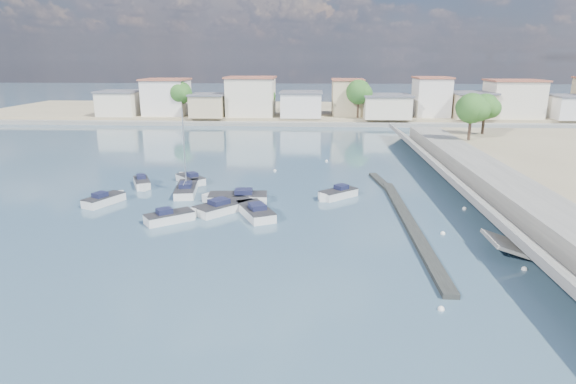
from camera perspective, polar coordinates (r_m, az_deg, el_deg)
The scene contains 17 objects.
ground at distance 70.27m, azimuth 4.03°, elevation 4.37°, with size 400.00×400.00×0.00m, color #2A4055.
seawall_walkway at distance 48.06m, azimuth 27.18°, elevation -1.58°, with size 5.00×90.00×1.80m, color slate.
breakwater at distance 44.49m, azimuth 13.46°, elevation -2.50°, with size 2.00×31.02×0.35m.
far_shore_land at distance 121.62m, azimuth 3.69°, elevation 9.48°, with size 160.00×40.00×1.40m, color gray.
far_shore_quay at distance 100.80m, azimuth 3.78°, elevation 8.03°, with size 160.00×2.50×0.80m, color slate.
far_town at distance 106.87m, azimuth 9.65°, elevation 10.73°, with size 113.01×12.80×8.35m.
shore_trees at distance 97.78m, azimuth 8.85°, elevation 11.08°, with size 74.56×38.32×7.92m.
motorboat_a at distance 43.43m, azimuth -4.00°, elevation -2.25°, with size 4.16×5.79×1.48m.
motorboat_b at distance 42.84m, azimuth -13.59°, elevation -2.92°, with size 4.28×3.77×1.48m.
motorboat_c at distance 47.56m, azimuth -6.32°, elevation -0.72°, with size 6.46×2.66×1.48m.
motorboat_d at distance 48.79m, azimuth 5.79°, elevation -0.28°, with size 4.15×3.93×1.48m.
motorboat_e at distance 49.96m, azimuth -20.78°, elevation -0.86°, with size 3.22×4.52×1.48m.
motorboat_f at distance 55.72m, azimuth -11.59°, elevation 1.49°, with size 3.98×4.15×1.48m.
motorboat_g at distance 55.11m, azimuth -16.91°, elevation 0.97°, with size 2.99×4.22×1.48m.
motorboat_h at distance 44.93m, azimuth -7.28°, elevation -1.73°, with size 5.38×5.59×1.48m.
sailboat at distance 51.66m, azimuth -11.90°, elevation 0.40°, with size 2.80×6.53×9.00m.
mooring_buoys at distance 45.79m, azimuth 12.00°, elevation -2.05°, with size 19.39×40.28×0.39m.
Camera 1 is at (-1.21, -28.92, 13.70)m, focal length 30.00 mm.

